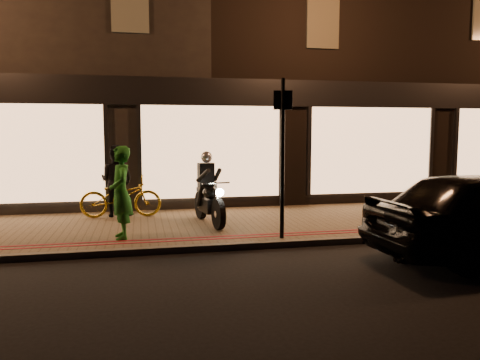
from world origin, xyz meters
The scene contains 11 objects.
ground centered at (0.00, 0.00, 0.00)m, with size 90.00×90.00×0.00m, color black.
sidewalk centered at (0.00, 2.00, 0.06)m, with size 50.00×4.00×0.12m, color brown.
kerb_stone centered at (0.00, 0.05, 0.06)m, with size 50.00×0.14×0.12m, color #59544C.
red_kerb_lines centered at (0.00, 0.55, 0.12)m, with size 50.00×0.26×0.01m.
building_row centered at (0.00, 8.99, 4.25)m, with size 48.00×10.11×8.50m.
motorcycle centered at (-0.38, 2.00, 0.73)m, with size 0.66×1.93×1.59m.
sign_post centered at (0.78, 0.28, 1.80)m, with size 0.34×0.15×3.00m.
bicycle_gold centered at (-2.30, 3.14, 0.61)m, with size 0.65×1.87×0.98m, color gold.
bicycle_dark centered at (4.61, 0.33, 0.59)m, with size 0.44×1.57×0.94m, color black.
person_green centered at (-2.20, 0.88, 1.00)m, with size 0.64×0.42×1.76m, color #1E701D.
person_dark centered at (-2.39, 3.29, 0.97)m, with size 0.83×0.64×1.70m, color black.
Camera 1 is at (-1.82, -8.11, 2.15)m, focal length 35.00 mm.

